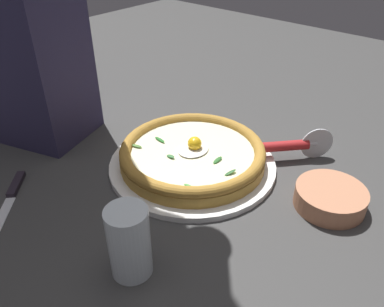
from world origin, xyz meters
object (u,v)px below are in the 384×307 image
(side_bowl, at_px, (330,198))
(drinking_glass, at_px, (130,246))
(table_knife, at_px, (10,198))
(pizza, at_px, (192,153))
(pizza_cutter, at_px, (292,145))

(side_bowl, distance_m, drinking_glass, 0.38)
(table_knife, bearing_deg, drinking_glass, -82.39)
(pizza, distance_m, drinking_glass, 0.29)
(pizza, xyz_separation_m, table_knife, (-0.31, 0.19, -0.03))
(table_knife, bearing_deg, side_bowl, -50.91)
(pizza_cutter, distance_m, table_knife, 0.58)
(side_bowl, relative_size, pizza_cutter, 1.00)
(pizza, relative_size, side_bowl, 2.35)
(pizza, xyz_separation_m, side_bowl, (0.07, -0.28, -0.01))
(side_bowl, distance_m, pizza_cutter, 0.16)
(pizza_cutter, relative_size, drinking_glass, 1.09)
(pizza_cutter, height_order, table_knife, pizza_cutter)
(table_knife, height_order, drinking_glass, drinking_glass)
(pizza, height_order, pizza_cutter, pizza_cutter)
(side_bowl, bearing_deg, table_knife, 129.09)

